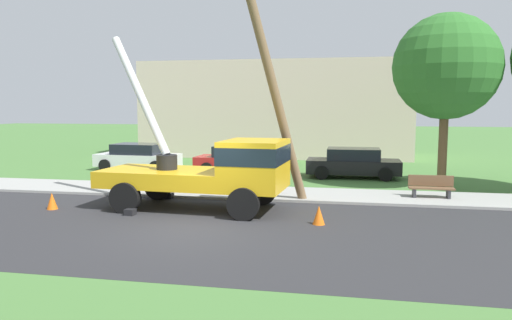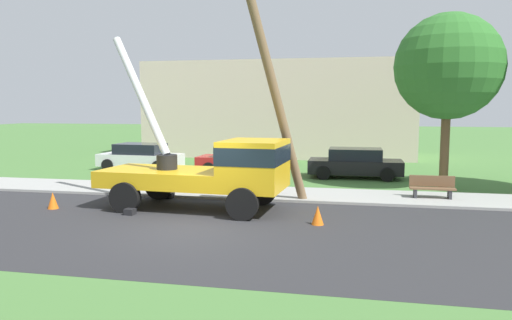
{
  "view_description": "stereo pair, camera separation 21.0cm",
  "coord_description": "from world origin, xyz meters",
  "views": [
    {
      "loc": [
        4.23,
        -12.79,
        3.46
      ],
      "look_at": [
        1.1,
        3.57,
        1.58
      ],
      "focal_mm": 33.99,
      "sensor_mm": 36.0,
      "label": 1
    },
    {
      "loc": [
        4.44,
        -12.75,
        3.46
      ],
      "look_at": [
        1.1,
        3.57,
        1.58
      ],
      "focal_mm": 33.99,
      "sensor_mm": 36.0,
      "label": 2
    }
  ],
  "objects": [
    {
      "name": "ground_plane",
      "position": [
        0.0,
        12.0,
        0.0
      ],
      "size": [
        120.0,
        120.0,
        0.0
      ],
      "primitive_type": "plane",
      "color": "#477538"
    },
    {
      "name": "traffic_cone_ahead",
      "position": [
        3.43,
        1.14,
        0.28
      ],
      "size": [
        0.36,
        0.36,
        0.56
      ],
      "primitive_type": "cone",
      "color": "orange",
      "rests_on": "ground"
    },
    {
      "name": "leaning_utility_pole",
      "position": [
        1.53,
        4.02,
        4.49
      ],
      "size": [
        2.94,
        1.69,
        8.75
      ],
      "color": "brown",
      "rests_on": "ground"
    },
    {
      "name": "parked_sedan_black",
      "position": [
        4.49,
        10.77,
        0.71
      ],
      "size": [
        4.4,
        2.02,
        1.42
      ],
      "color": "black",
      "rests_on": "ground"
    },
    {
      "name": "roadside_tree_near",
      "position": [
        8.08,
        8.26,
        5.01
      ],
      "size": [
        4.29,
        4.29,
        7.17
      ],
      "color": "brown",
      "rests_on": "ground"
    },
    {
      "name": "lowrise_building_backdrop",
      "position": [
        -0.76,
        20.83,
        3.2
      ],
      "size": [
        18.0,
        6.0,
        6.4
      ],
      "primitive_type": "cube",
      "color": "beige",
      "rests_on": "ground"
    },
    {
      "name": "parked_sedan_white",
      "position": [
        -6.87,
        11.44,
        0.71
      ],
      "size": [
        4.49,
        2.18,
        1.42
      ],
      "color": "silver",
      "rests_on": "ground"
    },
    {
      "name": "road_asphalt",
      "position": [
        0.0,
        0.0,
        0.0
      ],
      "size": [
        80.0,
        8.37,
        0.01
      ],
      "primitive_type": "cube",
      "color": "#2B2B2D",
      "rests_on": "ground"
    },
    {
      "name": "sidewalk_strip",
      "position": [
        0.0,
        5.59,
        0.05
      ],
      "size": [
        80.0,
        2.8,
        0.1
      ],
      "primitive_type": "cube",
      "color": "#9E9E99",
      "rests_on": "ground"
    },
    {
      "name": "utility_truck",
      "position": [
        -0.02,
        2.55,
        1.41
      ],
      "size": [
        6.75,
        3.21,
        5.98
      ],
      "color": "gold",
      "rests_on": "ground"
    },
    {
      "name": "park_bench",
      "position": [
        7.26,
        5.65,
        0.46
      ],
      "size": [
        1.6,
        0.45,
        0.9
      ],
      "color": "brown",
      "rests_on": "ground"
    },
    {
      "name": "traffic_cone_behind",
      "position": [
        -5.47,
        1.58,
        0.28
      ],
      "size": [
        0.36,
        0.36,
        0.56
      ],
      "primitive_type": "cone",
      "color": "orange",
      "rests_on": "ground"
    },
    {
      "name": "parked_sedan_red",
      "position": [
        -1.21,
        11.13,
        0.71
      ],
      "size": [
        4.45,
        2.1,
        1.42
      ],
      "color": "#B21E1E",
      "rests_on": "ground"
    }
  ]
}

